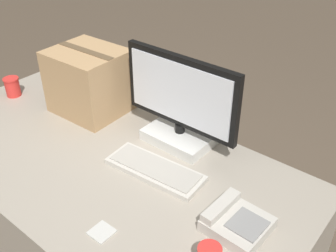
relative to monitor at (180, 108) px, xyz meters
name	(u,v)px	position (x,y,z in m)	size (l,w,h in m)	color
office_desk	(106,217)	(-0.20, -0.31, -0.54)	(1.80, 0.90, 0.74)	#A89E8E
monitor	(180,108)	(0.00, 0.00, 0.00)	(0.56, 0.21, 0.41)	white
keyboard	(155,169)	(0.06, -0.23, -0.16)	(0.42, 0.18, 0.03)	beige
desk_phone	(236,222)	(0.46, -0.29, -0.14)	(0.20, 0.20, 0.07)	beige
paper_cup_left	(12,87)	(-0.95, -0.23, -0.12)	(0.08, 0.08, 0.10)	red
cardboard_box	(89,81)	(-0.52, -0.06, -0.01)	(0.35, 0.31, 0.32)	tan
sticky_note_pad	(102,232)	(0.13, -0.59, -0.17)	(0.07, 0.07, 0.01)	silver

